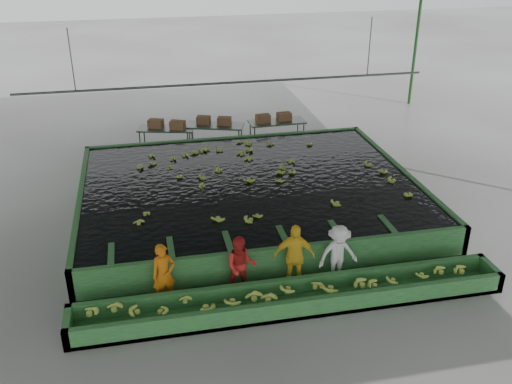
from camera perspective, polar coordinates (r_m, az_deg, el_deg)
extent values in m
plane|color=gray|center=(16.24, 0.37, -3.93)|extent=(80.00, 80.00, 0.00)
cube|color=#959596|center=(14.45, 0.42, 13.59)|extent=(20.00, 22.00, 0.04)
cube|color=black|center=(17.16, -0.69, 0.96)|extent=(9.70, 7.70, 0.00)
cylinder|color=#59605B|center=(19.69, -2.77, 10.85)|extent=(0.08, 0.08, 14.00)
cylinder|color=#59605B|center=(19.33, -17.98, 12.43)|extent=(0.04, 0.04, 2.00)
cylinder|color=#59605B|center=(20.84, 11.29, 14.04)|extent=(0.04, 0.04, 2.00)
imported|color=#C9630D|center=(13.18, -9.20, -8.15)|extent=(0.63, 0.50, 1.52)
imported|color=red|center=(13.33, -1.52, -7.41)|extent=(0.80, 0.67, 1.49)
imported|color=yellow|center=(13.53, 3.83, -6.46)|extent=(1.04, 0.58, 1.68)
imported|color=silver|center=(13.88, 8.23, -6.18)|extent=(1.01, 0.62, 1.52)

